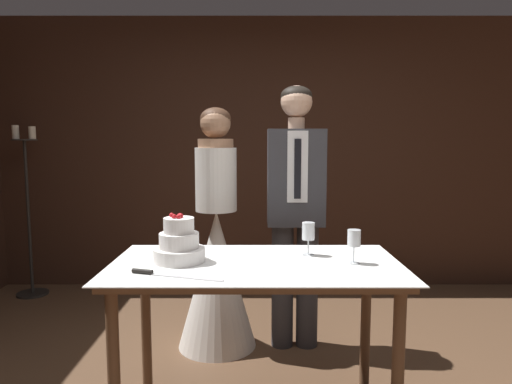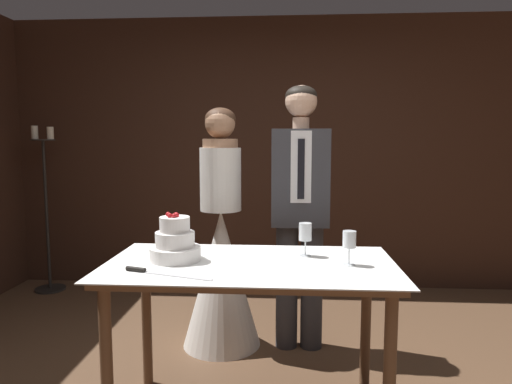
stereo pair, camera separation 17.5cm
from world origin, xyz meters
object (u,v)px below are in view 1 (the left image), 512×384
Objects in this scene: bride at (217,261)px; groom at (296,204)px; wine_glass_near at (354,239)px; wine_glass_middle at (308,233)px; candle_stand at (29,219)px; cake_knife at (159,274)px; cake_table at (256,282)px; tiered_cake at (179,244)px.

groom reaches higher than bride.
wine_glass_near is 0.26m from wine_glass_middle.
wine_glass_near is 3.22m from candle_stand.
wine_glass_middle is at bearing 141.50° from wine_glass_near.
wine_glass_middle is (0.71, 0.37, 0.11)m from cake_knife.
wine_glass_near is (0.92, 0.20, 0.11)m from cake_knife.
wine_glass_near is 0.11× the size of candle_stand.
bride is (-0.27, 0.86, -0.12)m from cake_table.
cake_table is 0.43m from tiered_cake.
tiered_cake is 0.16× the size of candle_stand.
candle_stand is (-1.82, 1.06, 0.11)m from bride.
wine_glass_middle is at bearing -89.42° from groom.
bride reaches higher than candle_stand.
cake_knife is 0.81m from wine_glass_middle.
candle_stand is (-2.37, 1.77, -0.23)m from wine_glass_middle.
candle_stand is at bearing 144.93° from cake_knife.
tiered_cake is at bearing 176.65° from cake_table.
groom reaches higher than cake_knife.
bride is 0.92× the size of groom.
bride reaches higher than cake_table.
wine_glass_middle is at bearing 28.65° from cake_table.
groom is at bearing 51.93° from tiered_cake.
tiered_cake is 1.06m from groom.
groom is (0.65, 0.83, 0.09)m from tiered_cake.
cake_table is 0.38m from wine_glass_middle.
cake_knife is (-0.05, -0.24, -0.08)m from tiered_cake.
wine_glass_near is 0.90m from groom.
tiered_cake is at bearing -128.07° from groom.
wine_glass_near is 0.10× the size of bride.
groom is (-0.21, 0.87, 0.06)m from wine_glass_near.
tiered_cake is 0.67m from wine_glass_middle.
groom is (0.27, 0.86, 0.28)m from cake_table.
wine_glass_middle is 0.95m from bride.
wine_glass_middle is (-0.21, 0.16, -0.00)m from wine_glass_near.
wine_glass_middle is (0.66, 0.13, 0.03)m from tiered_cake.
wine_glass_near is 1.20m from bride.
cake_table is 8.54× the size of wine_glass_near.
cake_knife is 2.55× the size of wine_glass_near.
cake_table is 3.34× the size of cake_knife.
tiered_cake is 0.60× the size of cake_knife.
tiered_cake is 2.56m from candle_stand.
bride is at bearing 127.78° from wine_glass_middle.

